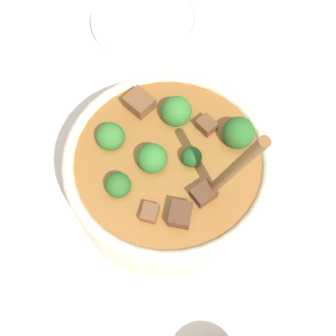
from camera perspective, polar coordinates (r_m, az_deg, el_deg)
name	(u,v)px	position (r m, az deg, el deg)	size (l,w,h in m)	color
ground_plane	(168,187)	(0.62, 0.00, -2.65)	(4.00, 4.00, 0.00)	silver
stew_bowl	(168,170)	(0.57, 0.03, -0.28)	(0.27, 0.27, 0.26)	beige
empty_plate	(146,18)	(0.81, -2.99, 19.61)	(0.20, 0.20, 0.02)	white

